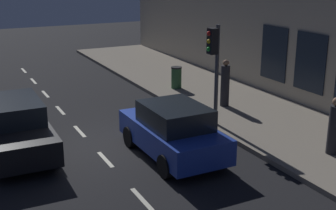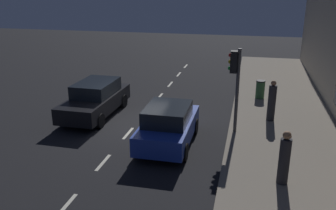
# 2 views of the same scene
# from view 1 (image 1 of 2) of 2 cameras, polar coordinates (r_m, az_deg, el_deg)

# --- Properties ---
(ground_plane) EXTENTS (60.00, 60.00, 0.00)m
(ground_plane) POSITION_cam_1_polar(r_m,az_deg,el_deg) (14.14, -9.18, -5.29)
(ground_plane) COLOR black
(sidewalk) EXTENTS (4.50, 32.00, 0.15)m
(sidewalk) POSITION_cam_1_polar(r_m,az_deg,el_deg) (16.91, 11.37, -1.38)
(sidewalk) COLOR gray
(sidewalk) RESTS_ON ground
(building_facade) EXTENTS (0.65, 32.00, 6.33)m
(building_facade) POSITION_cam_1_polar(r_m,az_deg,el_deg) (17.91, 18.49, 9.25)
(building_facade) COLOR #B2A893
(building_facade) RESTS_ON ground
(lane_centre_line) EXTENTS (0.12, 27.20, 0.01)m
(lane_centre_line) POSITION_cam_1_polar(r_m,az_deg,el_deg) (13.26, -7.83, -6.76)
(lane_centre_line) COLOR beige
(lane_centre_line) RESTS_ON ground
(traffic_light) EXTENTS (0.48, 0.32, 3.36)m
(traffic_light) POSITION_cam_1_polar(r_m,az_deg,el_deg) (14.99, 5.78, 6.11)
(traffic_light) COLOR #424244
(traffic_light) RESTS_ON sidewalk
(parked_car_0) EXTENTS (1.92, 4.52, 1.58)m
(parked_car_0) POSITION_cam_1_polar(r_m,az_deg,el_deg) (14.12, -18.63, -2.59)
(parked_car_0) COLOR black
(parked_car_0) RESTS_ON ground
(parked_car_1) EXTENTS (1.88, 3.89, 1.58)m
(parked_car_1) POSITION_cam_1_polar(r_m,az_deg,el_deg) (13.07, 0.63, -3.23)
(parked_car_1) COLOR #1E389E
(parked_car_1) RESTS_ON ground
(pedestrian_0) EXTENTS (0.48, 0.48, 1.80)m
(pedestrian_0) POSITION_cam_1_polar(r_m,az_deg,el_deg) (17.48, 7.15, 2.56)
(pedestrian_0) COLOR #232328
(pedestrian_0) RESTS_ON sidewalk
(pedestrian_1) EXTENTS (0.46, 0.46, 1.67)m
(pedestrian_1) POSITION_cam_1_polar(r_m,az_deg,el_deg) (13.72, 20.06, -2.65)
(pedestrian_1) COLOR #232328
(pedestrian_1) RESTS_ON sidewalk
(trash_bin) EXTENTS (0.47, 0.47, 0.95)m
(trash_bin) POSITION_cam_1_polar(r_m,az_deg,el_deg) (20.00, 1.06, 3.47)
(trash_bin) COLOR #2D5633
(trash_bin) RESTS_ON sidewalk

